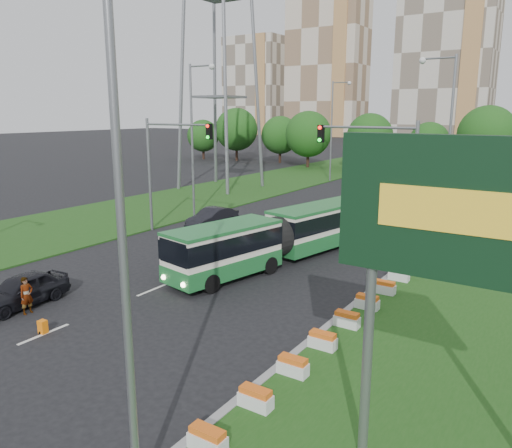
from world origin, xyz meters
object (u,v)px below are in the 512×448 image
Objects in this scene: car_left_near at (22,290)px; car_left_far at (212,218)px; traffic_mast_median at (385,170)px; traffic_mast_left at (166,158)px; shopping_trolley at (43,327)px; billboard at (484,229)px; pedestrian at (27,295)px; articulated_bus at (279,236)px.

car_left_far reaches higher than car_left_near.
traffic_mast_median is 1.88× the size of car_left_near.
car_left_far is (1.62, 3.00, -4.61)m from traffic_mast_left.
traffic_mast_median is at bearing 60.88° from shopping_trolley.
billboard is 18.45m from pedestrian.
car_left_near is at bearing -79.07° from car_left_far.
shopping_trolley is at bearing 179.84° from billboard.
billboard reaches higher than car_left_near.
articulated_bus is (-5.05, -2.65, -3.84)m from traffic_mast_median.
shopping_trolley is (5.66, -17.96, -0.47)m from car_left_far.
shopping_trolley is at bearing -64.04° from traffic_mast_left.
shopping_trolley is (-2.83, -13.31, -1.25)m from articulated_bus.
articulated_bus is (10.11, -1.65, -3.84)m from traffic_mast_left.
billboard and traffic_mast_median have the same top height.
car_left_far is (-13.54, 2.00, -4.61)m from traffic_mast_median.
traffic_mast_left is at bearing -115.44° from car_left_far.
articulated_bus is 13.49m from pedestrian.
pedestrian is at bearing -24.31° from car_left_near.
car_left_near is 3.57m from shopping_trolley.
articulated_bus is at bearing 133.16° from billboard.
articulated_bus is at bearing -25.83° from car_left_far.
shopping_trolley is (2.29, -0.85, -0.55)m from pedestrian.
shopping_trolley is (7.28, -14.96, -5.09)m from traffic_mast_left.
traffic_mast_median is at bearing -33.98° from pedestrian.
articulated_bus reaches higher than shopping_trolley.
articulated_bus reaches higher than car_left_far.
billboard is at bearing -3.03° from shopping_trolley.
shopping_trolley is at bearing -69.59° from car_left_far.
car_left_near is at bearing -127.24° from traffic_mast_median.
car_left_near is 2.61× the size of pedestrian.
car_left_far is at bearing 95.10° from car_left_near.
billboard reaches higher than shopping_trolley.
car_left_far is at bearing 11.09° from pedestrian.
billboard is at bearing -64.97° from traffic_mast_median.
traffic_mast_median reaches higher than car_left_far.
car_left_far is (-2.35, 16.71, 0.01)m from car_left_near.
car_left_far is 2.75× the size of pedestrian.
traffic_mast_left is (-15.16, -1.00, 0.00)m from traffic_mast_median.
traffic_mast_left is 5.74m from car_left_far.
pedestrian is at bearing -123.93° from traffic_mast_median.
traffic_mast_left is 1.79× the size of car_left_far.
traffic_mast_left reaches higher than pedestrian.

